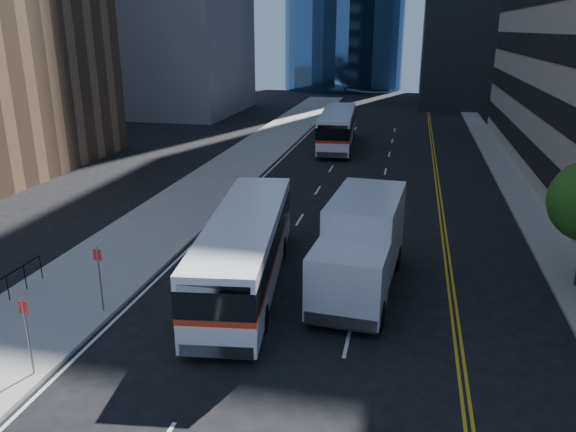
% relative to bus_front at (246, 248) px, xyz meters
% --- Properties ---
extents(ground, '(160.00, 160.00, 0.00)m').
position_rel_bus_front_xyz_m(ground, '(4.00, -5.43, -1.64)').
color(ground, black).
rests_on(ground, ground).
extents(sidewalk_west, '(5.00, 90.00, 0.15)m').
position_rel_bus_front_xyz_m(sidewalk_west, '(-6.50, 19.57, -1.56)').
color(sidewalk_west, gray).
rests_on(sidewalk_west, ground).
extents(sidewalk_east, '(2.00, 90.00, 0.15)m').
position_rel_bus_front_xyz_m(sidewalk_east, '(13.00, 19.57, -1.56)').
color(sidewalk_east, gray).
rests_on(sidewalk_east, ground).
extents(bus_front, '(4.00, 11.88, 3.00)m').
position_rel_bus_front_xyz_m(bus_front, '(0.00, 0.00, 0.00)').
color(bus_front, white).
rests_on(bus_front, ground).
extents(bus_rear, '(3.45, 12.25, 3.12)m').
position_rel_bus_front_xyz_m(bus_rear, '(-0.16, 28.77, 0.06)').
color(bus_rear, white).
rests_on(bus_rear, ground).
extents(box_truck, '(3.14, 7.73, 3.62)m').
position_rel_bus_front_xyz_m(box_truck, '(4.50, 0.64, 0.27)').
color(box_truck, silver).
rests_on(box_truck, ground).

